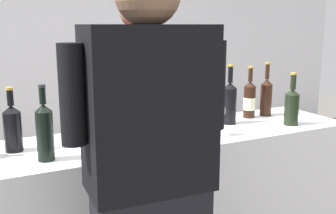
# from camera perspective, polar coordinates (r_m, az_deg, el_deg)

# --- Properties ---
(wall_back) EXTENTS (8.00, 0.10, 2.80)m
(wall_back) POSITION_cam_1_polar(r_m,az_deg,el_deg) (4.49, -16.05, 10.16)
(wall_back) COLOR white
(wall_back) RESTS_ON ground_plane
(wine_bottle_0) EXTENTS (0.08, 0.08, 0.35)m
(wine_bottle_0) POSITION_cam_1_polar(r_m,az_deg,el_deg) (2.33, 8.94, 0.76)
(wine_bottle_0) COLOR black
(wine_bottle_0) RESTS_ON counter
(wine_bottle_2) EXTENTS (0.07, 0.07, 0.33)m
(wine_bottle_2) POSITION_cam_1_polar(r_m,az_deg,el_deg) (1.76, -17.47, -3.30)
(wine_bottle_2) COLOR black
(wine_bottle_2) RESTS_ON counter
(wine_bottle_3) EXTENTS (0.09, 0.09, 0.31)m
(wine_bottle_3) POSITION_cam_1_polar(r_m,az_deg,el_deg) (2.01, -1.60, -1.49)
(wine_bottle_3) COLOR black
(wine_bottle_3) RESTS_ON counter
(wine_bottle_4) EXTENTS (0.08, 0.08, 0.31)m
(wine_bottle_4) POSITION_cam_1_polar(r_m,az_deg,el_deg) (2.05, -12.94, -1.43)
(wine_bottle_4) COLOR black
(wine_bottle_4) RESTS_ON counter
(wine_bottle_5) EXTENTS (0.08, 0.08, 0.30)m
(wine_bottle_5) POSITION_cam_1_polar(r_m,az_deg,el_deg) (2.26, 1.65, -0.13)
(wine_bottle_5) COLOR black
(wine_bottle_5) RESTS_ON counter
(wine_bottle_6) EXTENTS (0.08, 0.08, 0.30)m
(wine_bottle_6) POSITION_cam_1_polar(r_m,az_deg,el_deg) (1.94, -21.65, -2.72)
(wine_bottle_6) COLOR black
(wine_bottle_6) RESTS_ON counter
(wine_bottle_7) EXTENTS (0.07, 0.07, 0.32)m
(wine_bottle_7) POSITION_cam_1_polar(r_m,az_deg,el_deg) (2.52, 11.75, 1.07)
(wine_bottle_7) COLOR black
(wine_bottle_7) RESTS_ON counter
(wine_bottle_8) EXTENTS (0.08, 0.08, 0.31)m
(wine_bottle_8) POSITION_cam_1_polar(r_m,az_deg,el_deg) (2.40, 17.54, 0.21)
(wine_bottle_8) COLOR black
(wine_bottle_8) RESTS_ON counter
(wine_bottle_9) EXTENTS (0.07, 0.07, 0.34)m
(wine_bottle_9) POSITION_cam_1_polar(r_m,az_deg,el_deg) (2.60, 14.07, 1.58)
(wine_bottle_9) COLOR black
(wine_bottle_9) RESTS_ON counter
(wine_glass) EXTENTS (0.07, 0.07, 0.18)m
(wine_glass) POSITION_cam_1_polar(r_m,az_deg,el_deg) (2.07, 7.45, -0.78)
(wine_glass) COLOR silver
(wine_glass) RESTS_ON counter
(person_server) EXTENTS (0.55, 0.33, 1.67)m
(person_server) POSITION_cam_1_polar(r_m,az_deg,el_deg) (2.67, -4.54, -2.93)
(person_server) COLOR black
(person_server) RESTS_ON ground_plane
(person_guest) EXTENTS (0.58, 0.26, 1.70)m
(person_guest) POSITION_cam_1_polar(r_m,az_deg,el_deg) (1.45, -2.67, -15.31)
(person_guest) COLOR black
(person_guest) RESTS_ON ground_plane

